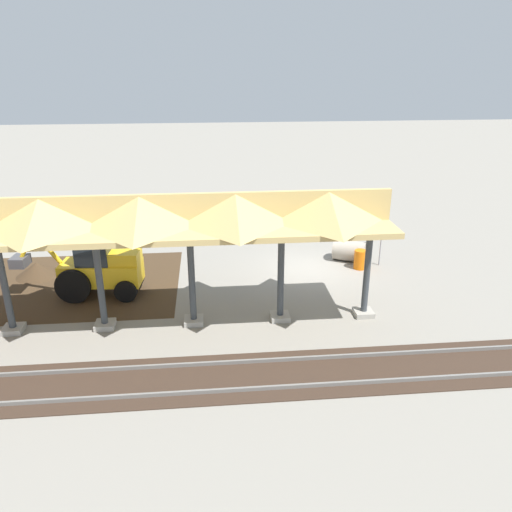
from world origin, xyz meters
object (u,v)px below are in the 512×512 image
at_px(concrete_pipe, 349,251).
at_px(traffic_barrel, 360,259).
at_px(backhoe, 97,266).
at_px(stop_sign, 382,234).

distance_m(concrete_pipe, traffic_barrel, 1.05).
bearing_deg(concrete_pipe, backhoe, 13.39).
relative_size(backhoe, concrete_pipe, 2.90).
bearing_deg(backhoe, stop_sign, -171.03).
relative_size(concrete_pipe, traffic_barrel, 1.99).
distance_m(backhoe, traffic_barrel, 11.62).
bearing_deg(traffic_barrel, concrete_pipe, -78.03).
height_order(stop_sign, traffic_barrel, stop_sign).
height_order(backhoe, traffic_barrel, backhoe).
bearing_deg(concrete_pipe, stop_sign, 150.82).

